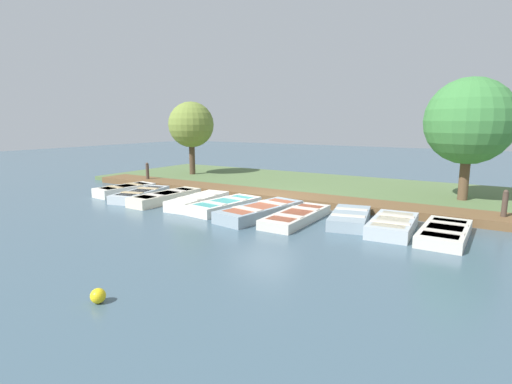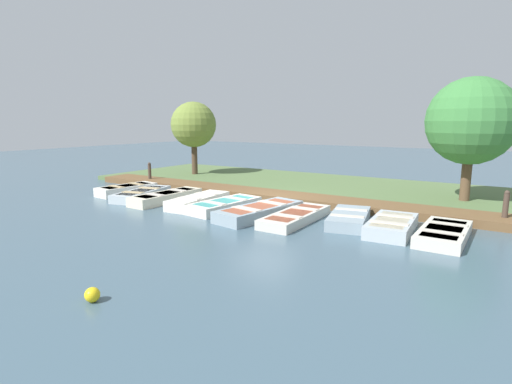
{
  "view_description": "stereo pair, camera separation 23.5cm",
  "coord_description": "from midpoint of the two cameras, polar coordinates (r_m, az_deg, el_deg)",
  "views": [
    {
      "loc": [
        13.57,
        7.96,
        3.35
      ],
      "look_at": [
        0.64,
        -0.01,
        0.65
      ],
      "focal_mm": 28.0,
      "sensor_mm": 36.0,
      "label": 1
    },
    {
      "loc": [
        13.44,
        8.16,
        3.35
      ],
      "look_at": [
        0.64,
        -0.01,
        0.65
      ],
      "focal_mm": 28.0,
      "sensor_mm": 36.0,
      "label": 2
    }
  ],
  "objects": [
    {
      "name": "rowboat_5",
      "position": [
        14.12,
        0.14,
        -2.75
      ],
      "size": [
        3.7,
        1.81,
        0.43
      ],
      "rotation": [
        0.0,
        0.0,
        -0.17
      ],
      "color": "#8C9EA8",
      "rests_on": "ground_plane"
    },
    {
      "name": "rowboat_0",
      "position": [
        19.5,
        -18.52,
        0.31
      ],
      "size": [
        2.83,
        1.31,
        0.43
      ],
      "rotation": [
        0.0,
        0.0,
        -0.1
      ],
      "color": "silver",
      "rests_on": "ground_plane"
    },
    {
      "name": "rowboat_2",
      "position": [
        17.2,
        -13.15,
        -0.72
      ],
      "size": [
        3.4,
        1.09,
        0.42
      ],
      "rotation": [
        0.0,
        0.0,
        -0.03
      ],
      "color": "beige",
      "rests_on": "ground_plane"
    },
    {
      "name": "rowboat_6",
      "position": [
        13.62,
        5.3,
        -3.48
      ],
      "size": [
        3.41,
        1.14,
        0.34
      ],
      "rotation": [
        0.0,
        0.0,
        0.0
      ],
      "color": "beige",
      "rests_on": "ground_plane"
    },
    {
      "name": "buoy",
      "position": [
        8.27,
        -22.41,
        -13.55
      ],
      "size": [
        0.29,
        0.29,
        0.29
      ],
      "color": "yellow",
      "rests_on": "ground_plane"
    },
    {
      "name": "dock_walkway",
      "position": [
        17.21,
        3.13,
        -0.66
      ],
      "size": [
        1.59,
        21.56,
        0.3
      ],
      "color": "brown",
      "rests_on": "ground_plane"
    },
    {
      "name": "rowboat_7",
      "position": [
        13.59,
        12.77,
        -3.6
      ],
      "size": [
        2.82,
        1.68,
        0.39
      ],
      "rotation": [
        0.0,
        0.0,
        0.21
      ],
      "color": "#8C9EA8",
      "rests_on": "ground_plane"
    },
    {
      "name": "rowboat_8",
      "position": [
        12.94,
        18.45,
        -4.49
      ],
      "size": [
        2.68,
        1.38,
        0.42
      ],
      "rotation": [
        0.0,
        0.0,
        0.07
      ],
      "color": "#B2BCC1",
      "rests_on": "ground_plane"
    },
    {
      "name": "rowboat_9",
      "position": [
        12.76,
        24.87,
        -5.29
      ],
      "size": [
        2.89,
        1.24,
        0.35
      ],
      "rotation": [
        0.0,
        0.0,
        -0.01
      ],
      "color": "beige",
      "rests_on": "ground_plane"
    },
    {
      "name": "rowboat_3",
      "position": [
        16.09,
        -8.67,
        -1.27
      ],
      "size": [
        3.06,
        1.21,
        0.43
      ],
      "rotation": [
        0.0,
        0.0,
        0.06
      ],
      "color": "silver",
      "rests_on": "ground_plane"
    },
    {
      "name": "mooring_post_near",
      "position": [
        22.16,
        -15.53,
        2.58
      ],
      "size": [
        0.17,
        0.17,
        1.18
      ],
      "color": "#47382D",
      "rests_on": "ground_plane"
    },
    {
      "name": "park_tree_left",
      "position": [
        17.88,
        27.84,
        8.89
      ],
      "size": [
        3.39,
        3.39,
        5.05
      ],
      "color": "brown",
      "rests_on": "ground_plane"
    },
    {
      "name": "park_tree_far_left",
      "position": [
        24.15,
        -9.52,
        9.41
      ],
      "size": [
        2.67,
        2.67,
        4.49
      ],
      "color": "#4C3828",
      "rests_on": "ground_plane"
    },
    {
      "name": "rowboat_4",
      "position": [
        15.25,
        -4.95,
        -1.9
      ],
      "size": [
        3.16,
        1.57,
        0.39
      ],
      "rotation": [
        0.0,
        0.0,
        -0.13
      ],
      "color": "silver",
      "rests_on": "ground_plane"
    },
    {
      "name": "mooring_post_far",
      "position": [
        15.16,
        31.58,
        -1.9
      ],
      "size": [
        0.17,
        0.17,
        1.18
      ],
      "color": "#47382D",
      "rests_on": "ground_plane"
    },
    {
      "name": "ground_plane",
      "position": [
        16.08,
        0.82,
        -1.94
      ],
      "size": [
        80.0,
        80.0,
        0.0
      ],
      "primitive_type": "plane",
      "color": "#425B6B"
    },
    {
      "name": "shore_bank",
      "position": [
        20.45,
        8.03,
        0.85
      ],
      "size": [
        8.0,
        24.0,
        0.21
      ],
      "color": "#567042",
      "rests_on": "ground_plane"
    },
    {
      "name": "rowboat_1",
      "position": [
        18.27,
        -16.53,
        -0.31
      ],
      "size": [
        3.26,
        1.71,
        0.38
      ],
      "rotation": [
        0.0,
        0.0,
        0.22
      ],
      "color": "#B2BCC1",
      "rests_on": "ground_plane"
    }
  ]
}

